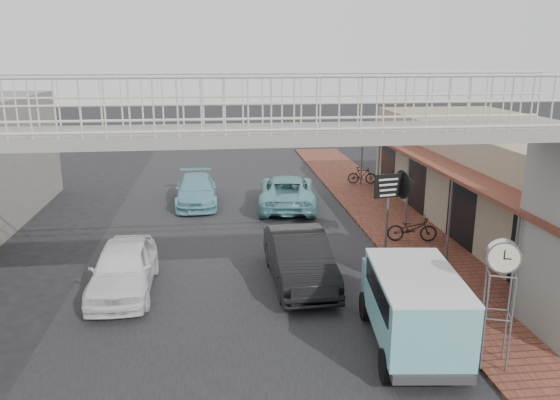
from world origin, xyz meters
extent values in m
plane|color=black|center=(0.00, 0.00, 0.00)|extent=(120.00, 120.00, 0.00)
cube|color=black|center=(0.00, 0.00, 0.01)|extent=(10.00, 60.00, 0.01)
cube|color=brown|center=(6.50, 3.00, 0.05)|extent=(3.00, 40.00, 0.10)
cube|color=gray|center=(11.00, 4.00, 2.00)|extent=(6.00, 18.00, 4.00)
cube|color=brown|center=(7.70, 4.00, 2.90)|extent=(1.80, 18.00, 0.12)
cube|color=silver|center=(8.05, 7.50, 3.30)|extent=(0.08, 2.60, 0.90)
cube|color=#B21914|center=(8.05, 1.00, 3.30)|extent=(0.08, 2.20, 0.80)
cube|color=gray|center=(0.00, -4.00, 5.12)|extent=(14.00, 2.00, 0.24)
cube|color=beige|center=(0.00, -3.05, 5.79)|extent=(14.00, 0.08, 1.10)
cube|color=beige|center=(0.00, -4.95, 5.79)|extent=(14.00, 0.08, 1.10)
imported|color=white|center=(-3.41, -0.10, 0.73)|extent=(1.75, 4.31, 1.47)
imported|color=black|center=(1.77, -0.03, 0.78)|extent=(1.80, 4.77, 1.56)
imported|color=#66AAB2|center=(2.50, 8.39, 0.73)|extent=(3.04, 5.50, 1.46)
imported|color=#6DB0BD|center=(-1.60, 9.35, 0.65)|extent=(1.95, 4.55, 1.31)
cylinder|color=black|center=(3.15, -2.61, 0.37)|extent=(0.33, 0.76, 0.73)
cylinder|color=black|center=(4.77, -2.79, 0.37)|extent=(0.33, 0.76, 0.73)
cylinder|color=black|center=(2.83, -5.42, 0.37)|extent=(0.33, 0.76, 0.73)
cylinder|color=black|center=(4.45, -5.60, 0.37)|extent=(0.33, 0.76, 0.73)
cube|color=#70BCC3|center=(3.76, -4.42, 1.24)|extent=(2.14, 3.53, 1.41)
cube|color=#70BCC3|center=(3.98, -2.49, 0.99)|extent=(1.79, 1.13, 0.94)
cube|color=black|center=(3.76, -4.42, 1.62)|extent=(2.11, 2.91, 0.52)
cube|color=silver|center=(3.76, -4.42, 1.97)|extent=(2.16, 3.53, 0.06)
imported|color=black|center=(6.39, 2.93, 0.57)|extent=(1.88, 0.90, 0.95)
imported|color=black|center=(6.97, 12.04, 0.55)|extent=(1.55, 0.70, 0.90)
cylinder|color=#59595B|center=(5.15, -4.86, 1.19)|extent=(0.04, 0.04, 2.18)
cylinder|color=#59595B|center=(5.63, -5.04, 1.19)|extent=(0.04, 0.04, 2.18)
cylinder|color=#59595B|center=(4.97, -5.34, 1.19)|extent=(0.04, 0.04, 2.18)
cylinder|color=#59595B|center=(5.45, -5.53, 1.19)|extent=(0.04, 0.04, 2.18)
cylinder|color=silver|center=(5.30, -5.19, 2.64)|extent=(0.75, 0.48, 0.71)
cylinder|color=beige|center=(5.25, -5.31, 2.64)|extent=(0.59, 0.24, 0.62)
cylinder|color=beige|center=(5.35, -5.07, 2.64)|extent=(0.59, 0.24, 0.62)
cylinder|color=#59595B|center=(5.20, 2.25, 1.43)|extent=(0.09, 0.09, 2.66)
cube|color=black|center=(5.21, 2.23, 2.39)|extent=(1.09, 0.28, 0.82)
cone|color=black|center=(5.97, 2.38, 2.39)|extent=(0.74, 1.10, 1.01)
cube|color=white|center=(5.17, 2.18, 2.34)|extent=(0.72, 0.16, 0.55)
camera|label=1|loc=(-0.62, -15.30, 6.76)|focal=35.00mm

